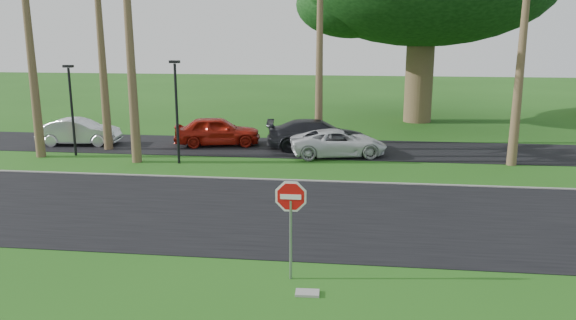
# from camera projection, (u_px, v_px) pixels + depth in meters

# --- Properties ---
(ground) EXTENTS (120.00, 120.00, 0.00)m
(ground) POSITION_uv_depth(u_px,v_px,m) (286.00, 234.00, 16.71)
(ground) COLOR #1F5014
(ground) RESTS_ON ground
(road) EXTENTS (120.00, 8.00, 0.02)m
(road) POSITION_uv_depth(u_px,v_px,m) (293.00, 213.00, 18.64)
(road) COLOR black
(road) RESTS_ON ground
(parking_strip) EXTENTS (120.00, 5.00, 0.02)m
(parking_strip) POSITION_uv_depth(u_px,v_px,m) (316.00, 148.00, 28.79)
(parking_strip) COLOR black
(parking_strip) RESTS_ON ground
(curb) EXTENTS (120.00, 0.12, 0.06)m
(curb) POSITION_uv_depth(u_px,v_px,m) (305.00, 181.00, 22.55)
(curb) COLOR gray
(curb) RESTS_ON ground
(stop_sign_near) EXTENTS (1.05, 0.07, 2.62)m
(stop_sign_near) POSITION_uv_depth(u_px,v_px,m) (291.00, 210.00, 13.35)
(stop_sign_near) COLOR gray
(stop_sign_near) RESTS_ON ground
(streetlight_left) EXTENTS (0.45, 0.25, 4.34)m
(streetlight_left) POSITION_uv_depth(u_px,v_px,m) (71.00, 104.00, 26.69)
(streetlight_left) COLOR black
(streetlight_left) RESTS_ON ground
(streetlight_right) EXTENTS (0.45, 0.25, 4.64)m
(streetlight_right) POSITION_uv_depth(u_px,v_px,m) (177.00, 105.00, 25.04)
(streetlight_right) COLOR black
(streetlight_right) RESTS_ON ground
(car_silver) EXTENTS (4.32, 1.93, 1.38)m
(car_silver) POSITION_uv_depth(u_px,v_px,m) (79.00, 132.00, 29.55)
(car_silver) COLOR silver
(car_silver) RESTS_ON ground
(car_red) EXTENTS (4.75, 2.77, 1.52)m
(car_red) POSITION_uv_depth(u_px,v_px,m) (217.00, 131.00, 29.40)
(car_red) COLOR #9E180D
(car_red) RESTS_ON ground
(car_dark) EXTENTS (5.35, 2.69, 1.49)m
(car_dark) POSITION_uv_depth(u_px,v_px,m) (318.00, 135.00, 28.39)
(car_dark) COLOR black
(car_dark) RESTS_ON ground
(car_minivan) EXTENTS (4.96, 3.12, 1.28)m
(car_minivan) POSITION_uv_depth(u_px,v_px,m) (339.00, 143.00, 26.91)
(car_minivan) COLOR silver
(car_minivan) RESTS_ON ground
(utility_slab) EXTENTS (0.56, 0.37, 0.06)m
(utility_slab) POSITION_uv_depth(u_px,v_px,m) (307.00, 293.00, 12.94)
(utility_slab) COLOR gray
(utility_slab) RESTS_ON ground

